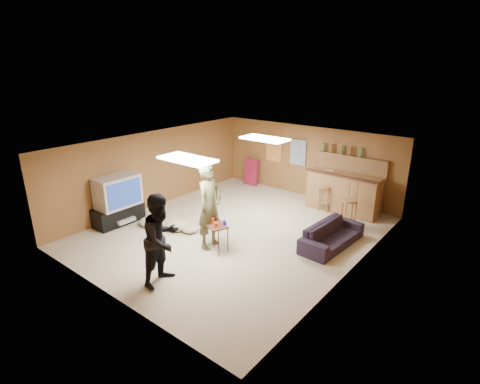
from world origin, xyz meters
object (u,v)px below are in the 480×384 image
Objects in this scene: tv_body at (118,191)px; person_black at (162,239)px; tray_table at (217,238)px; bar_counter at (343,193)px; person_olive at (210,206)px; sofa at (332,235)px.

tv_body is 0.61× the size of person_black.
bar_counter is at bearing 73.49° from tray_table.
bar_counter is 4.16m from tray_table.
tv_body is at bearing -171.06° from tray_table.
tv_body is 0.56× the size of person_olive.
person_olive is at bearing 160.65° from tray_table.
tray_table is (2.97, 0.47, -0.58)m from tv_body.
sofa is (4.86, 2.33, -0.63)m from tv_body.
sofa is at bearing 25.57° from tv_body.
tv_body is at bearing -133.00° from bar_counter.
bar_counter is 1.12× the size of person_black.
bar_counter is 2.26m from sofa.
person_olive is (2.69, 0.57, 0.08)m from tv_body.
person_olive is 0.73m from tray_table.
bar_counter is at bearing 22.30° from sofa.
tray_table is at bearing -117.02° from person_olive.
bar_counter is 5.65m from person_black.
tv_body is 6.09m from bar_counter.
tv_body is 1.72× the size of tray_table.
sofa is at bearing -58.68° from person_olive.
tv_body is at bearing 62.59° from person_black.
bar_counter is 3.14× the size of tray_table.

